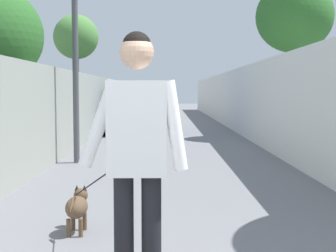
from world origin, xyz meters
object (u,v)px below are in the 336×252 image
person_skateboarder (137,144)px  dog (77,206)px  lamp_post (75,13)px  tree_right_far (294,18)px  car_far (145,104)px  car_near (132,112)px  tree_left_distant (76,38)px

person_skateboarder → dog: 2.05m
lamp_post → person_skateboarder: size_ratio=2.51×
tree_right_far → car_far: tree_right_far is taller
car_near → car_far: same height
tree_left_distant → car_far: tree_left_distant is taller
lamp_post → car_far: 17.14m
tree_right_far → car_near: 6.27m
tree_left_distant → dog: bearing=-169.3°
person_skateboarder → dog: (1.73, 0.72, -0.83)m
dog → tree_left_distant: bearing=10.7°
tree_right_far → tree_left_distant: tree_right_far is taller
car_far → lamp_post: bearing=178.0°
person_skateboarder → car_far: (23.48, 1.03, -0.39)m
tree_left_distant → person_skateboarder: size_ratio=2.70×
tree_right_far → car_near: size_ratio=1.24×
car_near → tree_left_distant: bearing=35.2°
lamp_post → car_near: (7.23, -0.60, -2.27)m
tree_left_distant → car_far: size_ratio=1.08×
lamp_post → car_far: size_ratio=1.00×
tree_left_distant → person_skateboarder: tree_left_distant is taller
dog → person_skateboarder: bearing=-157.4°
tree_right_far → person_skateboarder: bearing=160.6°
tree_left_distant → car_far: 7.21m
car_far → tree_right_far: bearing=-157.1°
lamp_post → car_near: 7.60m
person_skateboarder → car_far: bearing=2.5°
tree_right_far → dog: bearing=154.0°
dog → car_far: (21.75, 0.31, 0.44)m
tree_right_far → lamp_post: size_ratio=1.10×
car_near → tree_right_far: bearing=-113.9°
tree_left_distant → car_near: size_ratio=1.22×
lamp_post → dog: (-4.77, -0.91, -2.71)m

